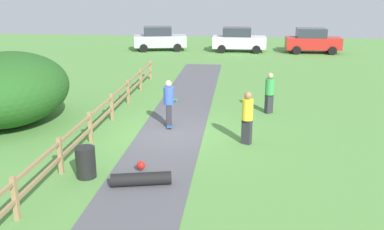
% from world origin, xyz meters
% --- Properties ---
extents(ground_plane, '(60.00, 60.00, 0.00)m').
position_xyz_m(ground_plane, '(0.00, 0.00, 0.00)').
color(ground_plane, '#568E42').
extents(asphalt_path, '(2.40, 28.00, 0.02)m').
position_xyz_m(asphalt_path, '(0.00, 0.00, 0.01)').
color(asphalt_path, '#515156').
rests_on(asphalt_path, ground_plane).
extents(wooden_fence, '(0.12, 18.12, 1.10)m').
position_xyz_m(wooden_fence, '(-2.60, 0.00, 0.67)').
color(wooden_fence, '#997A51').
rests_on(wooden_fence, ground_plane).
extents(bush_large, '(4.54, 5.45, 2.79)m').
position_xyz_m(bush_large, '(-6.47, 0.44, 1.40)').
color(bush_large, '#23561E').
rests_on(bush_large, ground_plane).
extents(trash_bin, '(0.56, 0.56, 0.90)m').
position_xyz_m(trash_bin, '(-1.80, -4.00, 0.45)').
color(trash_bin, black).
rests_on(trash_bin, ground_plane).
extents(skater_riding, '(0.45, 0.82, 1.80)m').
position_xyz_m(skater_riding, '(-0.19, 0.68, 1.02)').
color(skater_riding, '#265999').
rests_on(skater_riding, asphalt_path).
extents(skater_fallen, '(1.67, 1.40, 0.36)m').
position_xyz_m(skater_fallen, '(-0.14, -4.31, 0.20)').
color(skater_fallen, black).
rests_on(skater_fallen, asphalt_path).
extents(skateboard_loose, '(0.44, 0.82, 0.08)m').
position_xyz_m(skateboard_loose, '(-0.61, 4.14, 0.09)').
color(skateboard_loose, '#338C4C').
rests_on(skateboard_loose, asphalt_path).
extents(bystander_green, '(0.53, 0.53, 1.73)m').
position_xyz_m(bystander_green, '(3.71, 2.98, 0.95)').
color(bystander_green, '#2D2D33').
rests_on(bystander_green, ground_plane).
extents(bystander_yellow, '(0.51, 0.51, 1.85)m').
position_xyz_m(bystander_yellow, '(2.74, -0.81, 1.03)').
color(bystander_yellow, '#2D2D33').
rests_on(bystander_yellow, ground_plane).
extents(parked_car_silver, '(4.46, 2.65, 1.92)m').
position_xyz_m(parked_car_silver, '(-4.14, 19.98, 0.96)').
color(parked_car_silver, '#B7B7BC').
rests_on(parked_car_silver, ground_plane).
extents(parked_car_red, '(4.23, 2.07, 1.92)m').
position_xyz_m(parked_car_red, '(8.03, 19.99, 0.96)').
color(parked_car_red, red).
rests_on(parked_car_red, ground_plane).
extents(parked_car_white, '(4.21, 2.02, 1.92)m').
position_xyz_m(parked_car_white, '(2.26, 19.99, 0.96)').
color(parked_car_white, silver).
rests_on(parked_car_white, ground_plane).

